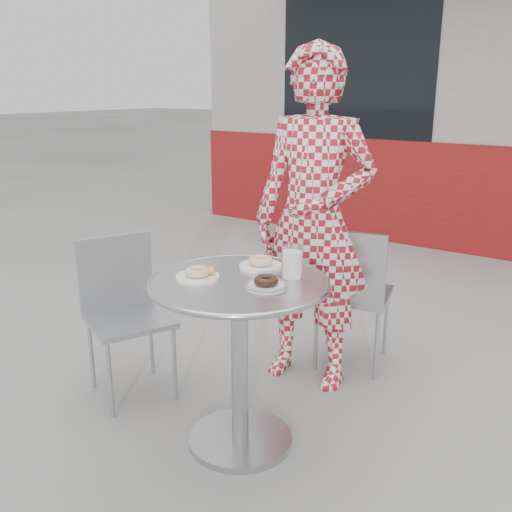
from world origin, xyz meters
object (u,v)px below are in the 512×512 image
Objects in this scene: plate_checker at (266,284)px; plate_far at (261,263)px; chair_far at (352,322)px; chair_left at (131,349)px; bistro_table at (239,322)px; seated_person at (313,221)px; plate_near at (198,274)px; milk_cup at (292,263)px.

plate_far is at bearing 129.28° from plate_checker.
chair_left is at bearing 36.92° from chair_far.
seated_person reaches higher than bistro_table.
plate_far is (-0.08, -0.77, 0.52)m from chair_far.
bistro_table is 0.75m from seated_person.
plate_far is at bearing 97.53° from bistro_table.
seated_person is (0.64, 0.66, 0.61)m from chair_left.
plate_far is 0.29m from plate_near.
bistro_table is at bearing -68.04° from chair_left.
plate_near is at bearing -153.21° from bistro_table.
plate_near is 1.31× the size of milk_cup.
plate_far is 0.19m from milk_cup.
bistro_table is at bearing -137.43° from milk_cup.
seated_person is 0.59m from milk_cup.
milk_cup is at bearing 81.41° from plate_checker.
milk_cup is (0.31, 0.22, 0.05)m from plate_near.
seated_person reaches higher than chair_far.
chair_left is at bearing 177.57° from bistro_table.
chair_far is 1.01× the size of chair_left.
plate_near is at bearing -114.99° from plate_far.
milk_cup reaches higher than chair_left.
chair_left is at bearing -141.10° from seated_person.
plate_far is at bearing 69.80° from chair_far.
chair_far is at bearing 83.76° from plate_far.
milk_cup is at bearing 42.57° from bistro_table.
plate_near reaches higher than plate_checker.
seated_person is at bearing 94.48° from bistro_table.
seated_person is at bearing 83.00° from plate_near.
plate_near is (-0.09, -0.76, -0.08)m from seated_person.
chair_far is 1.09m from plate_checker.
bistro_table is 0.94× the size of chair_far.
chair_far is 0.67m from seated_person.
chair_far is 0.99m from milk_cup.
plate_far is (0.03, -0.50, -0.08)m from seated_person.
milk_cup is (0.10, -0.81, 0.56)m from chair_far.
milk_cup is (0.85, 0.12, 0.57)m from chair_left.
plate_near is at bearing -103.96° from seated_person.
plate_near is (-0.15, -0.07, 0.20)m from bistro_table.
chair_left is at bearing 169.22° from plate_near.
plate_far reaches higher than chair_left.
chair_left is at bearing 177.49° from plate_checker.
chair_left is 0.86m from plate_far.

